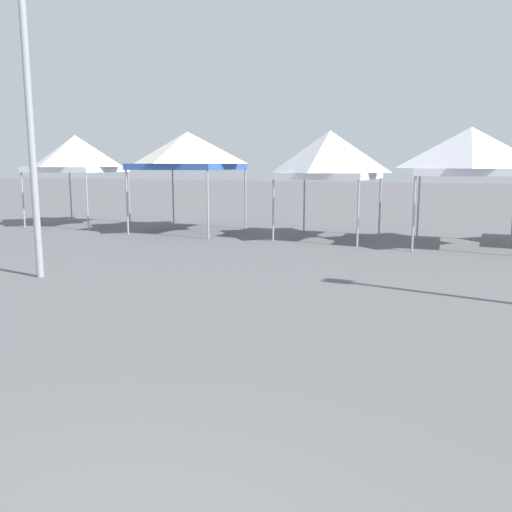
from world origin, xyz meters
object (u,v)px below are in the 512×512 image
(canopy_tent_behind_left, at_px, (470,151))
(light_pole_opposite_side, at_px, (22,9))
(canopy_tent_far_left, at_px, (76,154))
(canopy_tent_far_right, at_px, (188,151))
(canopy_tent_right_of_center, at_px, (330,155))

(canopy_tent_behind_left, relative_size, light_pole_opposite_side, 0.36)
(canopy_tent_far_left, xyz_separation_m, canopy_tent_far_right, (4.92, -0.21, 0.06))
(canopy_tent_right_of_center, xyz_separation_m, canopy_tent_behind_left, (4.02, -0.22, 0.07))
(canopy_tent_far_right, xyz_separation_m, canopy_tent_behind_left, (8.94, -0.19, -0.10))
(canopy_tent_behind_left, bearing_deg, canopy_tent_far_left, 178.36)
(canopy_tent_right_of_center, bearing_deg, canopy_tent_far_left, 178.96)
(light_pole_opposite_side, bearing_deg, canopy_tent_behind_left, 44.10)
(canopy_tent_behind_left, xyz_separation_m, light_pole_opposite_side, (-8.02, -7.77, 2.58))
(canopy_tent_far_right, distance_m, light_pole_opposite_side, 8.38)
(canopy_tent_far_right, height_order, canopy_tent_right_of_center, canopy_tent_far_right)
(canopy_tent_far_left, xyz_separation_m, canopy_tent_behind_left, (13.86, -0.40, -0.04))
(canopy_tent_far_left, height_order, light_pole_opposite_side, light_pole_opposite_side)
(canopy_tent_far_left, xyz_separation_m, canopy_tent_right_of_center, (9.84, -0.18, -0.11))
(light_pole_opposite_side, bearing_deg, canopy_tent_far_left, 125.60)
(canopy_tent_far_left, height_order, canopy_tent_far_right, canopy_tent_far_right)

